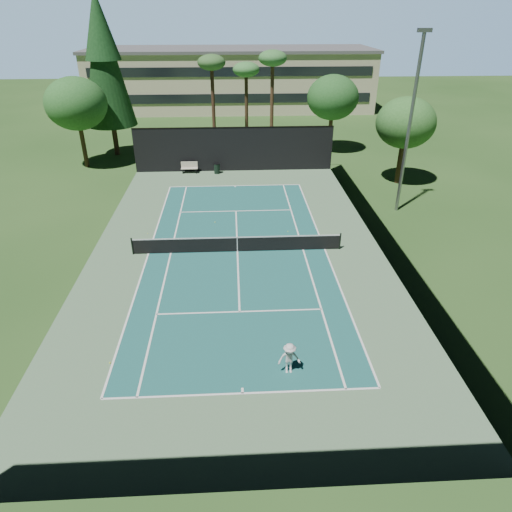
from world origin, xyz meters
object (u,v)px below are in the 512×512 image
Objects in this scene: player at (289,358)px; tennis_ball_b at (215,222)px; tennis_ball_d at (148,233)px; trash_bin at (217,168)px; park_bench at (189,167)px; tennis_ball_a at (110,363)px; tennis_ball_c at (288,231)px; tennis_net at (237,244)px.

tennis_ball_b is at bearing 101.83° from player.
trash_bin is (4.37, 12.43, 0.45)m from tennis_ball_d.
park_bench reaches higher than trash_bin.
tennis_ball_b is (-3.46, 15.18, -0.69)m from player.
park_bench is at bearing 81.70° from tennis_ball_d.
tennis_ball_a is (-7.56, 0.91, -0.69)m from player.
park_bench is at bearing 120.38° from tennis_ball_c.
player is 19.19× the size of tennis_ball_b.
park_bench is at bearing 104.76° from tennis_net.
tennis_ball_c is at bearing 82.59° from player.
player reaches higher than tennis_ball_c.
trash_bin is at bearing 95.95° from tennis_net.
tennis_net is 13.65× the size of trash_bin.
trash_bin is (-3.55, 26.06, -0.25)m from player.
tennis_ball_b is 0.05× the size of park_bench.
tennis_ball_a is at bearing -106.02° from tennis_ball_b.
tennis_ball_b is 1.28× the size of tennis_ball_d.
tennis_ball_c is at bearing -68.16° from trash_bin.
tennis_ball_c is at bearing 54.10° from tennis_ball_a.
trash_bin is at bearing 111.84° from tennis_ball_c.
tennis_net is 170.86× the size of tennis_ball_b.
tennis_net is 4.70m from tennis_ball_b.
tennis_ball_c reaches higher than tennis_ball_d.
tennis_net is 4.41m from tennis_ball_c.
tennis_net is 219.25× the size of tennis_ball_d.
park_bench reaches higher than tennis_ball_c.
park_bench is (-7.58, 12.92, 0.52)m from tennis_ball_c.
player reaches higher than tennis_ball_d.
tennis_ball_a reaches higher than tennis_ball_d.
tennis_ball_b is (-1.50, 4.42, -0.52)m from tennis_net.
tennis_ball_b is at bearing -76.86° from park_bench.
tennis_ball_a is at bearing -119.62° from tennis_net.
park_bench reaches higher than tennis_ball_d.
tennis_ball_d is (-5.97, 2.87, -0.53)m from tennis_net.
tennis_ball_c is 1.05× the size of tennis_ball_d.
trash_bin reaches higher than tennis_ball_c.
tennis_ball_b is (4.10, 14.28, -0.00)m from tennis_ball_a.
tennis_net is at bearing -84.05° from trash_bin.
tennis_net is 16.13m from park_bench.
tennis_net is at bearing 60.38° from tennis_ball_a.
tennis_ball_b is 11.49m from park_bench.
player reaches higher than park_bench.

